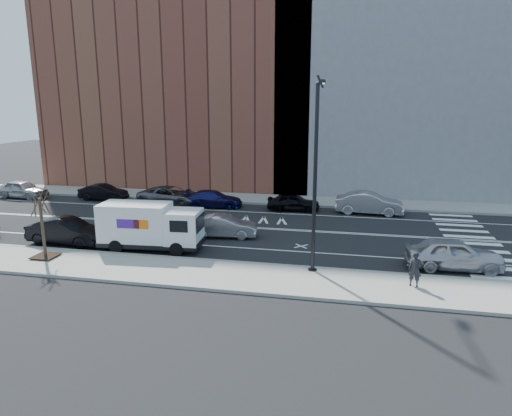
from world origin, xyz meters
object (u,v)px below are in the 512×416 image
at_px(fedex_van, 150,226).
at_px(far_parked_a, 23,189).
at_px(far_parked_b, 103,192).
at_px(pedestrian, 415,269).
at_px(driving_sedan, 223,226).
at_px(near_parked_front, 454,254).

height_order(fedex_van, far_parked_a, fedex_van).
height_order(far_parked_b, pedestrian, pedestrian).
distance_m(fedex_van, far_parked_b, 15.05).
distance_m(far_parked_a, far_parked_b, 7.35).
relative_size(far_parked_b, pedestrian, 2.58).
bearing_deg(far_parked_a, driving_sedan, -105.63).
bearing_deg(far_parked_a, fedex_van, -117.65).
relative_size(far_parked_b, driving_sedan, 0.99).
bearing_deg(far_parked_b, pedestrian, -120.17).
relative_size(fedex_van, pedestrian, 3.72).
distance_m(far_parked_b, pedestrian, 27.58).
height_order(fedex_van, driving_sedan, fedex_van).
xyz_separation_m(driving_sedan, near_parked_front, (12.76, -3.04, 0.12)).
height_order(near_parked_front, pedestrian, pedestrian).
relative_size(driving_sedan, pedestrian, 2.61).
relative_size(near_parked_front, pedestrian, 2.95).
relative_size(far_parked_a, near_parked_front, 0.96).
bearing_deg(fedex_van, near_parked_front, -3.33).
bearing_deg(near_parked_front, driving_sedan, 72.95).
relative_size(fedex_van, driving_sedan, 1.43).
distance_m(driving_sedan, near_parked_front, 13.12).
xyz_separation_m(near_parked_front, pedestrian, (-2.22, -3.05, 0.14)).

